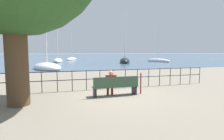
# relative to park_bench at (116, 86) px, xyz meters

# --- Properties ---
(ground_plane) EXTENTS (1000.00, 1000.00, 0.00)m
(ground_plane) POSITION_rel_park_bench_xyz_m (0.00, 0.07, -0.44)
(ground_plane) COLOR gray
(harbor_water) EXTENTS (600.00, 300.00, 0.01)m
(harbor_water) POSITION_rel_park_bench_xyz_m (0.00, 161.34, -0.44)
(harbor_water) COLOR #47607A
(harbor_water) RESTS_ON ground_plane
(park_bench) EXTENTS (2.11, 0.45, 0.90)m
(park_bench) POSITION_rel_park_bench_xyz_m (0.00, 0.00, 0.00)
(park_bench) COLOR #334C38
(park_bench) RESTS_ON ground_plane
(seated_person_left) EXTENTS (0.46, 0.35, 1.17)m
(seated_person_left) POSITION_rel_park_bench_xyz_m (-0.20, 0.08, 0.20)
(seated_person_left) COLOR maroon
(seated_person_left) RESTS_ON ground_plane
(promenade_railing) EXTENTS (12.50, 0.04, 1.05)m
(promenade_railing) POSITION_rel_park_bench_xyz_m (-0.00, 1.62, 0.25)
(promenade_railing) COLOR black
(promenade_railing) RESTS_ON ground_plane
(closed_umbrella) EXTENTS (0.09, 0.09, 1.05)m
(closed_umbrella) POSITION_rel_park_bench_xyz_m (1.29, 0.04, 0.14)
(closed_umbrella) COLOR maroon
(closed_umbrella) RESTS_ON ground_plane
(sailboat_0) EXTENTS (1.92, 7.14, 9.49)m
(sailboat_0) POSITION_rel_park_bench_xyz_m (-2.88, 31.66, -0.16)
(sailboat_0) COLOR white
(sailboat_0) RESTS_ON ground_plane
(sailboat_2) EXTENTS (4.63, 6.13, 10.87)m
(sailboat_2) POSITION_rel_park_bench_xyz_m (-3.94, 14.61, -0.14)
(sailboat_2) COLOR silver
(sailboat_2) RESTS_ON ground_plane
(sailboat_3) EXTENTS (3.19, 6.78, 9.92)m
(sailboat_3) POSITION_rel_park_bench_xyz_m (18.36, 26.65, -0.15)
(sailboat_3) COLOR silver
(sailboat_3) RESTS_ON ground_plane
(sailboat_4) EXTENTS (4.11, 6.48, 9.14)m
(sailboat_4) POSITION_rel_park_bench_xyz_m (0.72, 42.61, -0.18)
(sailboat_4) COLOR white
(sailboat_4) RESTS_ON ground_plane
(sailboat_5) EXTENTS (3.42, 5.54, 10.52)m
(sailboat_5) POSITION_rel_park_bench_xyz_m (9.55, 24.11, -0.08)
(sailboat_5) COLOR black
(sailboat_5) RESTS_ON ground_plane
(harbor_lighthouse) EXTENTS (5.25, 5.25, 19.36)m
(harbor_lighthouse) POSITION_rel_park_bench_xyz_m (-21.66, 94.65, 8.56)
(harbor_lighthouse) COLOR white
(harbor_lighthouse) RESTS_ON ground_plane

